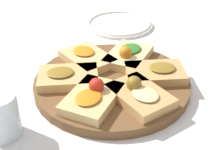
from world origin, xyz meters
The scene contains 10 objects.
ground_plane centered at (0.00, 0.00, 0.00)m, with size 3.00×3.00×0.00m, color white.
serving_board centered at (0.00, 0.00, 0.01)m, with size 0.40×0.40×0.02m, color brown.
focaccia_slice_0 centered at (0.11, -0.02, 0.04)m, with size 0.16×0.12×0.03m.
focaccia_slice_1 centered at (0.07, 0.09, 0.04)m, with size 0.17×0.18×0.05m.
focaccia_slice_2 centered at (-0.05, 0.10, 0.04)m, with size 0.16×0.18×0.03m.
focaccia_slice_3 centered at (-0.11, 0.01, 0.04)m, with size 0.16×0.12×0.03m.
focaccia_slice_4 centered at (-0.07, -0.09, 0.04)m, with size 0.17×0.18×0.05m.
focaccia_slice_5 centered at (0.04, -0.10, 0.04)m, with size 0.15×0.18×0.05m.
plate_right centered at (0.12, 0.39, 0.01)m, with size 0.25×0.25×0.02m.
water_glass centered at (-0.26, -0.13, 0.05)m, with size 0.07×0.07×0.10m, color silver.
Camera 1 is at (-0.15, -0.67, 0.46)m, focal length 50.00 mm.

